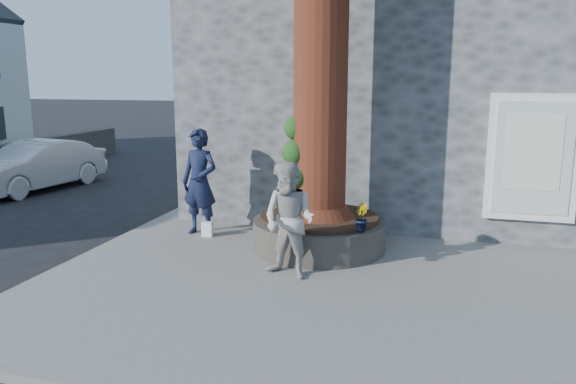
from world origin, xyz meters
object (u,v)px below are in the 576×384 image
(woman, at_px, (289,220))
(man, at_px, (200,182))
(car_silver, at_px, (35,166))
(planter, at_px, (319,232))

(woman, bearing_deg, man, 157.46)
(man, distance_m, car_silver, 7.16)
(man, xyz_separation_m, woman, (2.26, -1.80, -0.13))
(planter, bearing_deg, man, 172.60)
(man, bearing_deg, woman, -29.24)
(planter, relative_size, woman, 1.32)
(woman, bearing_deg, car_silver, 165.97)
(woman, relative_size, car_silver, 0.43)
(man, height_order, car_silver, man)
(planter, relative_size, car_silver, 0.56)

